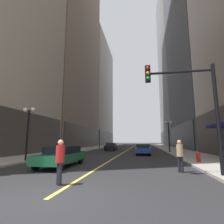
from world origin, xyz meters
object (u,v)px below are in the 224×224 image
at_px(car_blue, 143,149).
at_px(fire_hydrant_right, 199,158).
at_px(car_green, 62,155).
at_px(street_lamp_left_far, 99,133).
at_px(traffic_light_near_right, 193,99).
at_px(street_lamp_left_near, 28,121).
at_px(car_black, 111,146).
at_px(street_lamp_right_mid, 168,129).
at_px(pedestrian_in_tan_trench, 180,153).
at_px(pedestrian_in_red_jacket, 60,158).

height_order(car_blue, fire_hydrant_right, car_blue).
distance_m(car_green, street_lamp_left_far, 25.97).
height_order(traffic_light_near_right, street_lamp_left_near, traffic_light_near_right).
height_order(traffic_light_near_right, street_lamp_left_far, traffic_light_near_right).
bearing_deg(car_black, car_blue, -57.37).
height_order(street_lamp_left_near, fire_hydrant_right, street_lamp_left_near).
xyz_separation_m(street_lamp_left_near, street_lamp_right_mid, (12.80, 12.73, 0.00)).
distance_m(car_green, pedestrian_in_tan_trench, 7.45).
xyz_separation_m(car_blue, traffic_light_near_right, (2.54, -13.05, 3.03)).
xyz_separation_m(car_blue, pedestrian_in_red_jacket, (-3.22, -15.42, 0.30)).
height_order(car_green, pedestrian_in_red_jacket, pedestrian_in_red_jacket).
relative_size(car_blue, pedestrian_in_red_jacket, 2.34).
bearing_deg(car_black, street_lamp_left_near, -101.69).
bearing_deg(pedestrian_in_tan_trench, traffic_light_near_right, -68.85).
height_order(pedestrian_in_red_jacket, traffic_light_near_right, traffic_light_near_right).
distance_m(traffic_light_near_right, street_lamp_left_near, 12.38).
distance_m(street_lamp_left_near, street_lamp_right_mid, 18.05).
bearing_deg(pedestrian_in_tan_trench, street_lamp_right_mid, 84.14).
xyz_separation_m(car_green, car_blue, (5.36, 10.76, -0.00)).
bearing_deg(traffic_light_near_right, street_lamp_left_far, 112.88).
xyz_separation_m(pedestrian_in_tan_trench, street_lamp_left_near, (-11.23, 2.54, 2.24)).
height_order(car_green, street_lamp_left_near, street_lamp_left_near).
distance_m(car_blue, street_lamp_right_mid, 5.65).
height_order(pedestrian_in_tan_trench, street_lamp_right_mid, street_lamp_right_mid).
bearing_deg(car_blue, fire_hydrant_right, -62.09).
relative_size(pedestrian_in_tan_trench, street_lamp_right_mid, 0.39).
bearing_deg(pedestrian_in_red_jacket, street_lamp_right_mid, 70.27).
xyz_separation_m(car_black, street_lamp_left_near, (-3.68, -17.81, 2.54)).
height_order(pedestrian_in_tan_trench, street_lamp_left_far, street_lamp_left_far).
bearing_deg(car_blue, pedestrian_in_red_jacket, -101.78).
height_order(car_black, street_lamp_left_far, street_lamp_left_far).
distance_m(car_black, fire_hydrant_right, 18.97).
bearing_deg(street_lamp_left_far, car_blue, -58.09).
bearing_deg(car_blue, street_lamp_right_mid, 44.70).
xyz_separation_m(car_blue, fire_hydrant_right, (4.09, -7.72, -0.32)).
height_order(car_green, car_blue, same).
relative_size(car_black, street_lamp_left_near, 0.95).
bearing_deg(pedestrian_in_red_jacket, pedestrian_in_tan_trench, 35.27).
relative_size(street_lamp_left_near, street_lamp_right_mid, 1.00).
bearing_deg(pedestrian_in_tan_trench, pedestrian_in_red_jacket, -144.73).
xyz_separation_m(pedestrian_in_tan_trench, street_lamp_left_far, (-11.23, 26.51, 2.24)).
xyz_separation_m(car_green, traffic_light_near_right, (7.90, -2.29, 3.02)).
bearing_deg(street_lamp_left_near, pedestrian_in_tan_trench, -12.72).
bearing_deg(traffic_light_near_right, car_blue, 101.01).
bearing_deg(pedestrian_in_red_jacket, fire_hydrant_right, 46.52).
relative_size(car_blue, street_lamp_left_far, 0.92).
xyz_separation_m(car_blue, street_lamp_left_far, (-9.21, 14.80, 2.54)).
xyz_separation_m(car_black, pedestrian_in_tan_trench, (7.55, -20.35, 0.30)).
xyz_separation_m(car_blue, street_lamp_left_near, (-9.21, -9.18, 2.54)).
relative_size(car_blue, street_lamp_right_mid, 0.92).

